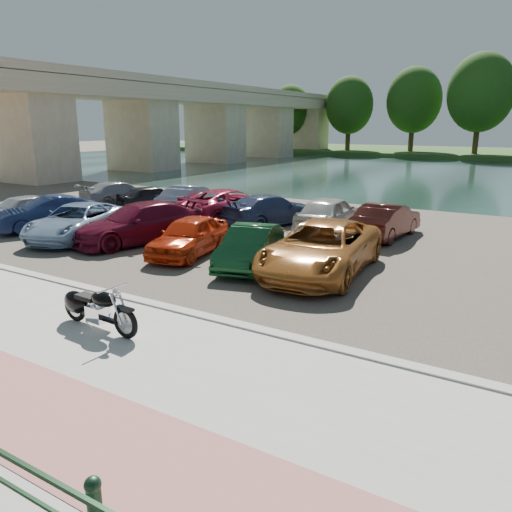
{
  "coord_description": "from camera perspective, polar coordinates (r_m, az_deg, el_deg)",
  "views": [
    {
      "loc": [
        7.17,
        -6.51,
        4.38
      ],
      "look_at": [
        0.73,
        4.03,
        1.1
      ],
      "focal_mm": 35.0,
      "sensor_mm": 36.0,
      "label": 1
    }
  ],
  "objects": [
    {
      "name": "bridge",
      "position": [
        59.14,
        -5.29,
        15.92
      ],
      "size": [
        7.0,
        56.0,
        8.55
      ],
      "color": "tan",
      "rests_on": "ground"
    },
    {
      "name": "car_3",
      "position": [
        19.23,
        -13.16,
        3.69
      ],
      "size": [
        3.58,
        5.5,
        1.48
      ],
      "primitive_type": "imported",
      "rotation": [
        0.0,
        0.0,
        -0.32
      ],
      "color": "#5A0C21",
      "rests_on": "parking_lot"
    },
    {
      "name": "car_2",
      "position": [
        20.53,
        -19.73,
        3.71
      ],
      "size": [
        3.56,
        5.31,
        1.35
      ],
      "primitive_type": "imported",
      "rotation": [
        0.0,
        0.0,
        0.29
      ],
      "color": "#819DBC",
      "rests_on": "parking_lot"
    },
    {
      "name": "river",
      "position": [
        47.26,
        22.8,
        8.41
      ],
      "size": [
        120.0,
        40.0,
        0.0
      ],
      "primitive_type": "cube",
      "color": "#1B312B",
      "rests_on": "ground"
    },
    {
      "name": "motorcycle",
      "position": [
        11.36,
        -18.19,
        -5.55
      ],
      "size": [
        2.33,
        0.75,
        1.05
      ],
      "rotation": [
        0.0,
        0.0,
        -0.05
      ],
      "color": "black",
      "rests_on": "promenade"
    },
    {
      "name": "car_4",
      "position": [
        17.07,
        -7.66,
        2.3
      ],
      "size": [
        2.26,
        4.11,
        1.32
      ],
      "primitive_type": "imported",
      "rotation": [
        0.0,
        0.0,
        0.19
      ],
      "color": "red",
      "rests_on": "parking_lot"
    },
    {
      "name": "car_10",
      "position": [
        23.46,
        -3.07,
        5.95
      ],
      "size": [
        3.31,
        5.48,
        1.42
      ],
      "primitive_type": "imported",
      "rotation": [
        0.0,
        0.0,
        2.95
      ],
      "color": "#AF1D3E",
      "rests_on": "parking_lot"
    },
    {
      "name": "pink_path",
      "position": [
        9.26,
        -26.68,
        -14.34
      ],
      "size": [
        60.0,
        2.0,
        0.01
      ],
      "primitive_type": "cube",
      "color": "#AC6761",
      "rests_on": "promenade"
    },
    {
      "name": "car_11",
      "position": [
        22.05,
        1.66,
        5.3
      ],
      "size": [
        3.3,
        5.03,
        1.35
      ],
      "primitive_type": "imported",
      "rotation": [
        0.0,
        0.0,
        2.81
      ],
      "color": "navy",
      "rests_on": "parking_lot"
    },
    {
      "name": "parking_lot",
      "position": [
        19.42,
        8.91,
        1.71
      ],
      "size": [
        60.0,
        18.0,
        0.04
      ],
      "primitive_type": "cube",
      "color": "#423D35",
      "rests_on": "ground"
    },
    {
      "name": "far_bank",
      "position": [
        78.94,
        26.62,
        10.37
      ],
      "size": [
        120.0,
        24.0,
        0.6
      ],
      "primitive_type": "cube",
      "color": "#2B4C1B",
      "rests_on": "ground"
    },
    {
      "name": "car_6",
      "position": [
        14.91,
        7.47,
        0.9
      ],
      "size": [
        3.08,
        5.77,
        1.54
      ],
      "primitive_type": "imported",
      "rotation": [
        0.0,
        0.0,
        0.1
      ],
      "color": "#AE6828",
      "rests_on": "parking_lot"
    },
    {
      "name": "car_7",
      "position": [
        28.5,
        -15.26,
        6.92
      ],
      "size": [
        2.74,
        4.79,
        1.31
      ],
      "primitive_type": "imported",
      "rotation": [
        0.0,
        0.0,
        2.93
      ],
      "color": "gray",
      "rests_on": "parking_lot"
    },
    {
      "name": "car_0",
      "position": [
        24.71,
        -25.41,
        4.83
      ],
      "size": [
        1.62,
        3.81,
        1.29
      ],
      "primitive_type": "imported",
      "rotation": [
        0.0,
        0.0,
        -0.03
      ],
      "color": "#A0A6AB",
      "rests_on": "parking_lot"
    },
    {
      "name": "promenade",
      "position": [
        10.03,
        -19.31,
        -11.62
      ],
      "size": [
        60.0,
        6.0,
        0.1
      ],
      "primitive_type": "cube",
      "color": "#ABA7A1",
      "rests_on": "ground"
    },
    {
      "name": "kerb",
      "position": [
        11.94,
        -8.17,
        -6.46
      ],
      "size": [
        60.0,
        0.3,
        0.14
      ],
      "primitive_type": "cube",
      "color": "#ABA7A1",
      "rests_on": "ground"
    },
    {
      "name": "car_5",
      "position": [
        15.55,
        -0.64,
        1.08
      ],
      "size": [
        2.34,
        4.06,
        1.27
      ],
      "primitive_type": "imported",
      "rotation": [
        0.0,
        0.0,
        0.28
      ],
      "color": "#113E1D",
      "rests_on": "parking_lot"
    },
    {
      "name": "car_12",
      "position": [
        20.96,
        8.39,
        4.85
      ],
      "size": [
        2.0,
        4.49,
        1.5
      ],
      "primitive_type": "imported",
      "rotation": [
        0.0,
        0.0,
        3.19
      ],
      "color": "#B5B6B1",
      "rests_on": "parking_lot"
    },
    {
      "name": "car_1",
      "position": [
        22.77,
        -22.61,
        4.52
      ],
      "size": [
        2.92,
        4.48,
        1.4
      ],
      "primitive_type": "imported",
      "rotation": [
        0.0,
        0.0,
        -0.37
      ],
      "color": "#162247",
      "rests_on": "parking_lot"
    },
    {
      "name": "car_8",
      "position": [
        26.77,
        -11.68,
        6.61
      ],
      "size": [
        2.78,
        4.03,
        1.27
      ],
      "primitive_type": "imported",
      "rotation": [
        0.0,
        0.0,
        2.76
      ],
      "color": "black",
      "rests_on": "parking_lot"
    },
    {
      "name": "car_13",
      "position": [
        20.22,
        14.67,
        3.96
      ],
      "size": [
        1.7,
        4.21,
        1.36
      ],
      "primitive_type": "imported",
      "rotation": [
        0.0,
        0.0,
        3.08
      ],
      "color": "#421611",
      "rests_on": "parking_lot"
    },
    {
      "name": "car_9",
      "position": [
        25.11,
        -7.44,
        6.43
      ],
      "size": [
        2.13,
        4.48,
        1.42
      ],
      "primitive_type": "imported",
      "rotation": [
        0.0,
        0.0,
        3.29
      ],
      "color": "slate",
      "rests_on": "parking_lot"
    },
    {
      "name": "ground",
      "position": [
        10.63,
        -15.1,
        -10.01
      ],
      "size": [
        200.0,
        200.0,
        0.0
      ],
      "primitive_type": "plane",
      "color": "#595447",
      "rests_on": "ground"
    }
  ]
}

